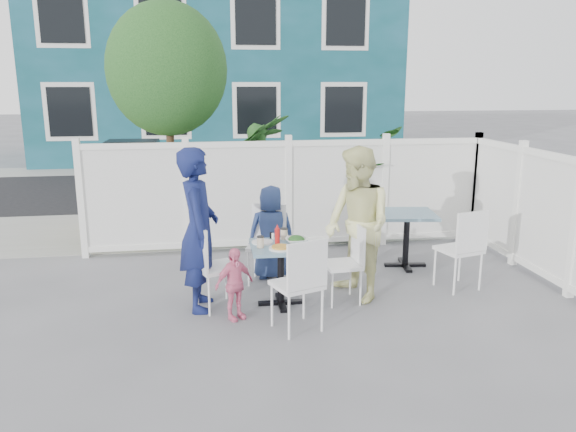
{
  "coord_description": "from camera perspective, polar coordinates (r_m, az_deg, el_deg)",
  "views": [
    {
      "loc": [
        -1.13,
        -5.52,
        2.42
      ],
      "look_at": [
        -0.17,
        0.69,
        0.91
      ],
      "focal_mm": 35.0,
      "sensor_mm": 36.0,
      "label": 1
    }
  ],
  "objects": [
    {
      "name": "man",
      "position": [
        6.06,
        -9.06,
        -1.38
      ],
      "size": [
        0.44,
        0.66,
        1.76
      ],
      "primitive_type": "imported",
      "rotation": [
        0.0,
        0.0,
        1.54
      ],
      "color": "#121A4B",
      "rests_on": "ground"
    },
    {
      "name": "fence_back",
      "position": [
        8.18,
        0.05,
        1.97
      ],
      "size": [
        5.86,
        0.08,
        1.6
      ],
      "color": "white",
      "rests_on": "ground"
    },
    {
      "name": "toddler",
      "position": [
        5.86,
        -5.48,
        -6.89
      ],
      "size": [
        0.49,
        0.39,
        0.77
      ],
      "primitive_type": "imported",
      "rotation": [
        0.0,
        0.0,
        0.53
      ],
      "color": "pink",
      "rests_on": "ground"
    },
    {
      "name": "plate_main",
      "position": [
        5.97,
        -0.74,
        -3.3
      ],
      "size": [
        0.26,
        0.26,
        0.02
      ],
      "primitive_type": "cylinder",
      "color": "white",
      "rests_on": "main_table"
    },
    {
      "name": "coffee_cup_b",
      "position": [
        6.32,
        -0.41,
        -1.87
      ],
      "size": [
        0.08,
        0.08,
        0.12
      ],
      "primitive_type": "cylinder",
      "color": "beige",
      "rests_on": "main_table"
    },
    {
      "name": "far_sidewalk",
      "position": [
        16.34,
        -4.74,
        4.97
      ],
      "size": [
        24.0,
        1.6,
        0.01
      ],
      "primitive_type": "cube",
      "color": "gray",
      "rests_on": "ground"
    },
    {
      "name": "plate_side",
      "position": [
        6.2,
        -2.63,
        -2.67
      ],
      "size": [
        0.24,
        0.24,
        0.02
      ],
      "primitive_type": "cylinder",
      "color": "white",
      "rests_on": "main_table"
    },
    {
      "name": "boy",
      "position": [
        7.0,
        -1.72,
        -1.67
      ],
      "size": [
        0.61,
        0.42,
        1.18
      ],
      "primitive_type": "imported",
      "rotation": [
        0.0,
        0.0,
        3.06
      ],
      "color": "navy",
      "rests_on": "ground"
    },
    {
      "name": "fence_right",
      "position": [
        7.56,
        24.59,
        -0.24
      ],
      "size": [
        0.08,
        3.66,
        1.6
      ],
      "rotation": [
        0.0,
        0.0,
        1.57
      ],
      "color": "white",
      "rests_on": "ground"
    },
    {
      "name": "street",
      "position": [
        13.29,
        -3.76,
        3.0
      ],
      "size": [
        24.0,
        5.0,
        0.01
      ],
      "primitive_type": "cube",
      "color": "black",
      "rests_on": "ground"
    },
    {
      "name": "ketchup_bottle",
      "position": [
        6.12,
        -1.09,
        -2.1
      ],
      "size": [
        0.06,
        0.06,
        0.18
      ],
      "primitive_type": "cylinder",
      "color": "red",
      "rests_on": "main_table"
    },
    {
      "name": "ground",
      "position": [
        6.13,
        2.61,
        -9.76
      ],
      "size": [
        80.0,
        80.0,
        0.0
      ],
      "primitive_type": "plane",
      "color": "slate"
    },
    {
      "name": "chair_back",
      "position": [
        6.92,
        -2.09,
        -2.18
      ],
      "size": [
        0.54,
        0.53,
        0.95
      ],
      "rotation": [
        0.0,
        0.0,
        2.82
      ],
      "color": "white",
      "rests_on": "ground"
    },
    {
      "name": "coffee_cup_a",
      "position": [
        6.02,
        -2.82,
        -2.7
      ],
      "size": [
        0.08,
        0.08,
        0.12
      ],
      "primitive_type": "cylinder",
      "color": "beige",
      "rests_on": "main_table"
    },
    {
      "name": "chair_spare",
      "position": [
        6.88,
        17.47,
        -2.72
      ],
      "size": [
        0.54,
        0.53,
        0.98
      ],
      "rotation": [
        0.0,
        0.0,
        0.27
      ],
      "color": "white",
      "rests_on": "ground"
    },
    {
      "name": "near_sidewalk",
      "position": [
        9.7,
        -1.81,
        -0.93
      ],
      "size": [
        24.0,
        2.6,
        0.01
      ],
      "primitive_type": "cube",
      "color": "gray",
      "rests_on": "ground"
    },
    {
      "name": "woman",
      "position": [
        6.3,
        7.08,
        -0.88
      ],
      "size": [
        0.89,
        1.01,
        1.74
      ],
      "primitive_type": "imported",
      "rotation": [
        0.0,
        0.0,
        -1.25
      ],
      "color": "#D5D552",
      "rests_on": "ground"
    },
    {
      "name": "tree",
      "position": [
        8.83,
        -12.21,
        14.32
      ],
      "size": [
        1.8,
        1.62,
        3.59
      ],
      "color": "#382316",
      "rests_on": "ground"
    },
    {
      "name": "chair_right",
      "position": [
        6.3,
        6.2,
        -4.18
      ],
      "size": [
        0.41,
        0.43,
        0.89
      ],
      "rotation": [
        0.0,
        0.0,
        1.64
      ],
      "color": "white",
      "rests_on": "ground"
    },
    {
      "name": "main_table",
      "position": [
        6.16,
        -0.74,
        -4.36
      ],
      "size": [
        0.66,
        0.66,
        0.69
      ],
      "rotation": [
        0.0,
        0.0,
        -0.02
      ],
      "color": "slate",
      "rests_on": "ground"
    },
    {
      "name": "salad_bowl",
      "position": [
        6.18,
        0.85,
        -2.52
      ],
      "size": [
        0.24,
        0.24,
        0.06
      ],
      "primitive_type": "imported",
      "color": "white",
      "rests_on": "main_table"
    },
    {
      "name": "chair_near",
      "position": [
        5.48,
        1.35,
        -6.36
      ],
      "size": [
        0.56,
        0.55,
        0.96
      ],
      "rotation": [
        0.0,
        0.0,
        0.36
      ],
      "color": "white",
      "rests_on": "ground"
    },
    {
      "name": "utility_cabinet",
      "position": [
        9.74,
        -15.28,
        2.91
      ],
      "size": [
        0.78,
        0.57,
        1.42
      ],
      "primitive_type": "cube",
      "rotation": [
        0.0,
        0.0,
        -0.04
      ],
      "color": "yellow",
      "rests_on": "ground"
    },
    {
      "name": "potted_shrub_a",
      "position": [
        8.79,
        -2.56,
        4.0
      ],
      "size": [
        1.47,
        1.47,
        1.94
      ],
      "primitive_type": "imported",
      "rotation": [
        0.0,
        0.0,
        4.23
      ],
      "color": "#183E18",
      "rests_on": "ground"
    },
    {
      "name": "salt_shaker",
      "position": [
        6.32,
        -1.54,
        -2.08
      ],
      "size": [
        0.03,
        0.03,
        0.07
      ],
      "primitive_type": "cylinder",
      "color": "white",
      "rests_on": "main_table"
    },
    {
      "name": "potted_shrub_b",
      "position": [
        8.98,
        6.71,
        3.44
      ],
      "size": [
        1.96,
        2.03,
        1.73
      ],
      "primitive_type": "imported",
      "rotation": [
        0.0,
        0.0,
        1.02
      ],
      "color": "#183E18",
      "rests_on": "ground"
    },
    {
      "name": "building",
      "position": [
        19.53,
        -7.18,
        15.12
      ],
      "size": [
        11.0,
        6.0,
        6.0
      ],
      "color": "#10484D",
      "rests_on": "ground"
    },
    {
      "name": "chair_left",
      "position": [
        6.1,
        -7.93,
        -4.51
      ],
      "size": [
        0.54,
        0.54,
        0.94
      ],
      "rotation": [
        0.0,
        0.0,
        -1.22
      ],
      "color": "white",
      "rests_on": "ground"
    },
    {
      "name": "spare_table",
      "position": [
        7.58,
        11.99,
        -0.89
      ],
      "size": [
        0.8,
        0.8,
        0.74
      ],
      "rotation": [
        0.0,
        0.0,
        -0.14
      ],
      "color": "slate",
      "rests_on": "ground"
    },
    {
      "name": "pepper_shaker",
      "position": [
        6.37,
        -1.75,
        -1.98
      ],
      "size": [
        0.03,
        0.03,
        0.07
      ],
      "primitive_type": "cylinder",
      "color": "black",
      "rests_on": "main_table"
    }
  ]
}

